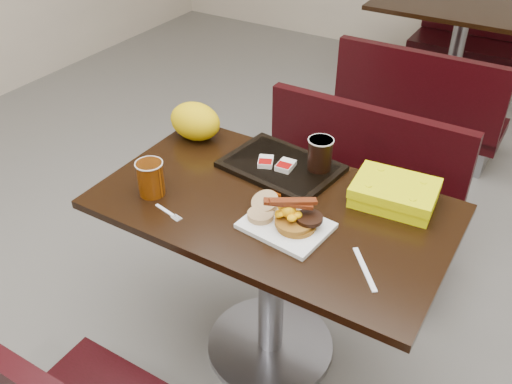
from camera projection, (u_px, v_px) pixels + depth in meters
The scene contains 23 objects.
floor at pixel (270, 347), 2.33m from camera, with size 6.00×7.00×0.01m, color slate.
table_near at pixel (272, 282), 2.12m from camera, with size 1.20×0.70×0.75m, color black, non-canonical shape.
bench_near_n at pixel (346, 194), 2.61m from camera, with size 1.00×0.46×0.72m, color black, non-canonical shape.
table_far at pixel (454, 59), 3.93m from camera, with size 1.20×0.70×0.75m, color black, non-canonical shape.
bench_far_s at pixel (424, 98), 3.45m from camera, with size 1.00×0.46×0.72m, color black, non-canonical shape.
bench_far_n at pixel (478, 32), 4.43m from camera, with size 1.00×0.46×0.72m, color black, non-canonical shape.
platter at pixel (286, 226), 1.79m from camera, with size 0.27×0.21×0.02m, color white.
pancake_stack at pixel (296, 223), 1.76m from camera, with size 0.13×0.13×0.03m, color #975D19.
sausage_patty at pixel (309, 218), 1.75m from camera, with size 0.09×0.09×0.01m, color black.
scrambled_eggs at pixel (288, 212), 1.75m from camera, with size 0.09×0.08×0.05m, color #FF9D05.
bacon_strips at pixel (288, 203), 1.74m from camera, with size 0.16×0.07×0.01m, color #3F0C04, non-canonical shape.
muffin_bottom at pixel (260, 215), 1.80m from camera, with size 0.09×0.09×0.02m, color tan.
muffin_top at pixel (265, 202), 1.84m from camera, with size 0.09×0.09×0.02m, color tan.
coffee_cup_near at pixel (151, 178), 1.91m from camera, with size 0.09×0.09×0.13m, color #923F05.
fork at pixel (165, 210), 1.86m from camera, with size 0.12×0.02×0.00m, color white, non-canonical shape.
knife at pixel (365, 269), 1.63m from camera, with size 0.19×0.02×0.00m, color white.
condiment_syrup at pixel (277, 192), 1.94m from camera, with size 0.04×0.03×0.01m, color #A53607.
tray at pixel (281, 166), 2.07m from camera, with size 0.41×0.29×0.02m, color black.
hashbrown_sleeve_left at pixel (266, 162), 2.06m from camera, with size 0.05×0.07×0.02m, color silver.
hashbrown_sleeve_right at pixel (286, 166), 2.04m from camera, with size 0.06×0.08×0.02m, color silver.
coffee_cup_far at pixel (320, 154), 2.01m from camera, with size 0.09×0.09×0.12m, color black.
clamshell at pixel (394, 193), 1.88m from camera, with size 0.27×0.21×0.07m, color #EBEE03.
paper_bag at pixel (195, 121), 2.22m from camera, with size 0.22×0.16×0.15m, color #F6B808.
Camera 1 is at (0.74, -1.34, 1.88)m, focal length 39.05 mm.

